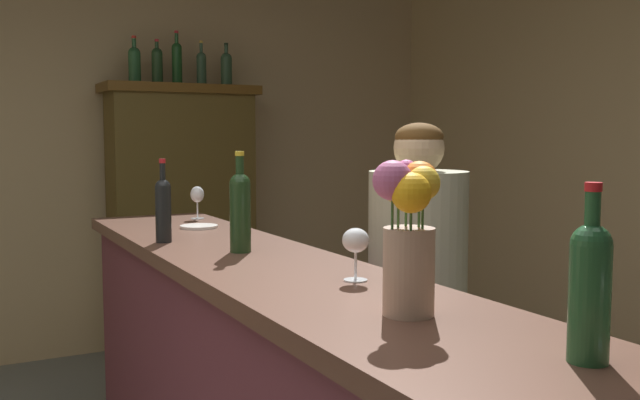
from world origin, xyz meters
The scene contains 15 objects.
wall_back centered at (0.00, 3.05, 1.39)m, with size 5.97×0.12×2.78m, color tan.
display_cabinet centered at (0.91, 2.76, 0.93)m, with size 1.01×0.40×1.79m.
wine_bottle_merlot centered at (0.53, -0.95, 1.19)m, with size 0.07×0.07×0.32m.
wine_bottle_riesling centered at (0.42, 0.45, 1.21)m, with size 0.07×0.07×0.35m.
wine_bottle_pinot centered at (0.25, 0.80, 1.19)m, with size 0.06×0.06×0.32m.
wine_glass_front centered at (0.52, -0.15, 1.16)m, with size 0.08×0.08×0.15m.
wine_glass_rear centered at (0.60, 1.46, 1.17)m, with size 0.07×0.07×0.16m.
flower_arrangement centered at (0.43, -0.53, 1.26)m, with size 0.16×0.15×0.35m.
cheese_plate centered at (0.50, 1.14, 1.06)m, with size 0.16×0.16×0.01m, color white.
display_bottle_left centered at (0.62, 2.76, 1.92)m, with size 0.08×0.08×0.30m.
display_bottle_midleft centered at (0.76, 2.76, 1.92)m, with size 0.07×0.07×0.29m.
display_bottle_center centered at (0.90, 2.76, 1.94)m, with size 0.07×0.07×0.35m.
display_bottle_midright centered at (1.06, 2.76, 1.91)m, with size 0.06×0.06×0.30m.
display_bottle_right centered at (1.24, 2.76, 1.92)m, with size 0.08×0.08×0.29m.
bartender centered at (1.10, 0.35, 0.82)m, with size 0.38×0.38×1.50m.
Camera 1 is at (-0.46, -1.80, 1.45)m, focal length 39.40 mm.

